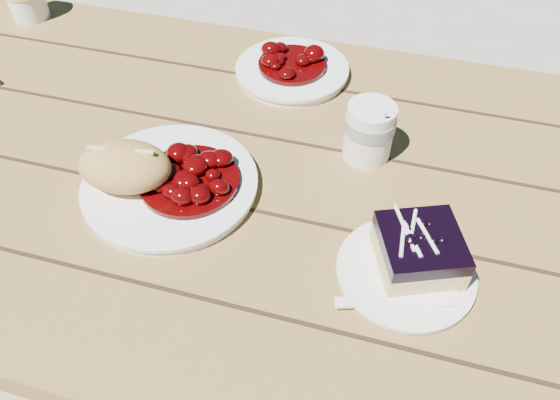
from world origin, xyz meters
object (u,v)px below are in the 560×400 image
(main_plate, at_px, (171,185))
(second_plate, at_px, (292,71))
(picnic_table, at_px, (206,224))
(bread_roll, at_px, (125,166))
(dessert_plate, at_px, (405,273))
(blueberry_cake, at_px, (419,250))
(coffee_cup, at_px, (369,132))

(main_plate, height_order, second_plate, same)
(main_plate, bearing_deg, second_plate, 73.67)
(picnic_table, relative_size, bread_roll, 14.74)
(main_plate, distance_m, dessert_plate, 0.36)
(picnic_table, xyz_separation_m, blueberry_cake, (0.36, -0.12, 0.20))
(picnic_table, distance_m, second_plate, 0.33)
(blueberry_cake, bearing_deg, coffee_cup, 93.96)
(main_plate, height_order, coffee_cup, coffee_cup)
(main_plate, bearing_deg, coffee_cup, 30.13)
(main_plate, bearing_deg, picnic_table, 81.78)
(dessert_plate, height_order, second_plate, second_plate)
(dessert_plate, xyz_separation_m, second_plate, (-0.26, 0.40, 0.00))
(blueberry_cake, bearing_deg, dessert_plate, -145.78)
(picnic_table, bearing_deg, bread_roll, -125.38)
(dessert_plate, distance_m, second_plate, 0.48)
(picnic_table, bearing_deg, main_plate, -98.22)
(coffee_cup, bearing_deg, dessert_plate, -67.75)
(main_plate, distance_m, bread_roll, 0.07)
(second_plate, bearing_deg, blueberry_cake, -54.97)
(bread_roll, xyz_separation_m, blueberry_cake, (0.42, -0.03, -0.01))
(dessert_plate, relative_size, blueberry_cake, 1.33)
(picnic_table, relative_size, coffee_cup, 21.47)
(second_plate, bearing_deg, coffee_cup, -46.81)
(dessert_plate, bearing_deg, picnic_table, 158.94)
(main_plate, bearing_deg, blueberry_cake, -7.23)
(picnic_table, relative_size, dessert_plate, 11.42)
(coffee_cup, distance_m, second_plate, 0.25)
(blueberry_cake, xyz_separation_m, second_plate, (-0.27, 0.38, -0.03))
(picnic_table, distance_m, coffee_cup, 0.34)
(picnic_table, height_order, second_plate, second_plate)
(blueberry_cake, bearing_deg, main_plate, 150.68)
(bread_roll, relative_size, dessert_plate, 0.77)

